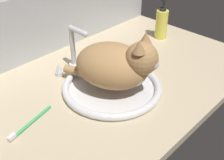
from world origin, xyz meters
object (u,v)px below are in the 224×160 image
at_px(sink_basin, 112,87).
at_px(soap_pump_bottle, 161,23).
at_px(cat, 118,65).
at_px(toothbrush, 30,123).
at_px(faucet, 74,52).

xyz_separation_m(sink_basin, soap_pump_bottle, (0.47, 0.13, 0.06)).
height_order(sink_basin, cat, cat).
distance_m(cat, toothbrush, 0.34).
xyz_separation_m(faucet, toothbrush, (-0.31, -0.15, -0.07)).
bearing_deg(toothbrush, sink_basin, -9.44).
bearing_deg(soap_pump_bottle, sink_basin, -164.61).
xyz_separation_m(faucet, soap_pump_bottle, (0.47, -0.08, -0.00)).
relative_size(faucet, cat, 0.54).
height_order(faucet, toothbrush, faucet).
distance_m(sink_basin, soap_pump_bottle, 0.49).
distance_m(soap_pump_bottle, toothbrush, 0.79).
bearing_deg(cat, soap_pump_bottle, 17.80).
xyz_separation_m(sink_basin, toothbrush, (-0.31, 0.05, -0.01)).
bearing_deg(sink_basin, faucet, 90.00).
xyz_separation_m(soap_pump_bottle, toothbrush, (-0.78, -0.08, -0.07)).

